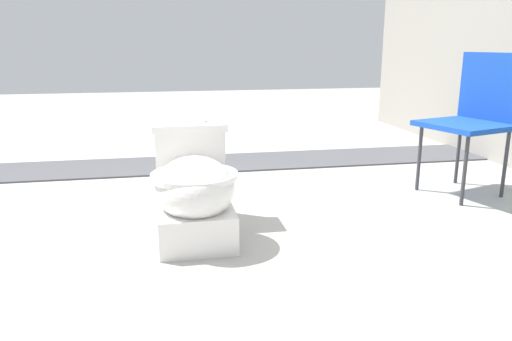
% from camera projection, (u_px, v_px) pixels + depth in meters
% --- Properties ---
extents(ground_plane, '(14.00, 14.00, 0.00)m').
position_uv_depth(ground_plane, '(143.00, 228.00, 2.48)').
color(ground_plane, '#A8A59E').
extents(gravel_strip, '(0.56, 8.00, 0.01)m').
position_uv_depth(gravel_strip, '(215.00, 163.00, 3.77)').
color(gravel_strip, '#4C4C51').
rests_on(gravel_strip, ground).
extents(toilet, '(0.63, 0.39, 0.52)m').
position_uv_depth(toilet, '(194.00, 190.00, 2.34)').
color(toilet, white).
rests_on(toilet, ground).
extents(folding_chair_left, '(0.55, 0.55, 0.83)m').
position_uv_depth(folding_chair_left, '(478.00, 108.00, 2.96)').
color(folding_chair_left, '#1947B2').
rests_on(folding_chair_left, ground).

